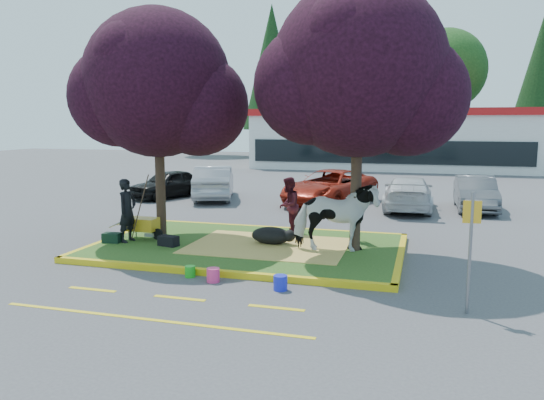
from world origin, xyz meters
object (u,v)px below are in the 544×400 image
(handler, at_px, (127,210))
(bucket_green, at_px, (190,271))
(bucket_blue, at_px, (280,283))
(cow, at_px, (335,217))
(calf, at_px, (271,235))
(bucket_pink, at_px, (213,275))
(sign_post, at_px, (471,241))
(car_silver, at_px, (214,182))
(car_black, at_px, (168,184))
(wheelbarrow, at_px, (142,224))

(handler, bearing_deg, bucket_green, -120.35)
(bucket_blue, bearing_deg, cow, 78.02)
(calf, relative_size, bucket_pink, 3.58)
(handler, bearing_deg, bucket_blue, -109.59)
(bucket_blue, bearing_deg, sign_post, -5.82)
(handler, distance_m, car_silver, 9.45)
(bucket_green, relative_size, car_silver, 0.06)
(sign_post, bearing_deg, calf, 137.77)
(bucket_green, relative_size, car_black, 0.07)
(cow, height_order, bucket_blue, cow)
(car_black, bearing_deg, cow, -22.35)
(cow, bearing_deg, car_black, 35.53)
(bucket_green, bearing_deg, sign_post, -6.94)
(cow, bearing_deg, bucket_green, 122.09)
(wheelbarrow, height_order, bucket_blue, wheelbarrow)
(car_black, distance_m, car_silver, 2.20)
(car_silver, bearing_deg, bucket_green, 91.22)
(wheelbarrow, xyz_separation_m, bucket_blue, (4.92, -2.99, -0.41))
(calf, distance_m, car_black, 11.09)
(calf, distance_m, car_silver, 9.99)
(car_black, xyz_separation_m, car_silver, (2.18, 0.25, 0.11))
(wheelbarrow, relative_size, bucket_green, 6.27)
(sign_post, height_order, bucket_pink, sign_post)
(bucket_pink, relative_size, car_silver, 0.07)
(handler, relative_size, car_silver, 0.38)
(calf, height_order, bucket_green, calf)
(car_black, bearing_deg, bucket_green, -39.86)
(cow, relative_size, bucket_pink, 7.00)
(handler, height_order, sign_post, sign_post)
(bucket_pink, distance_m, car_silver, 12.72)
(sign_post, relative_size, bucket_blue, 7.16)
(handler, distance_m, wheelbarrow, 0.67)
(sign_post, bearing_deg, wheelbarrow, 154.18)
(calf, bearing_deg, car_silver, 108.67)
(wheelbarrow, distance_m, bucket_green, 3.82)
(car_silver, bearing_deg, bucket_pink, 93.64)
(car_black, bearing_deg, car_silver, 27.42)
(car_silver, bearing_deg, cow, 109.70)
(sign_post, bearing_deg, car_silver, 124.75)
(bucket_green, bearing_deg, cow, 43.29)
(bucket_blue, distance_m, car_black, 14.47)
(bucket_blue, height_order, car_black, car_black)
(wheelbarrow, distance_m, bucket_pink, 4.42)
(bucket_green, bearing_deg, calf, 71.37)
(bucket_blue, bearing_deg, car_black, 126.21)
(wheelbarrow, height_order, car_black, car_black)
(handler, bearing_deg, cow, -78.38)
(bucket_green, relative_size, bucket_blue, 0.82)
(bucket_green, xyz_separation_m, car_silver, (-4.15, 11.57, 0.63))
(sign_post, bearing_deg, bucket_pink, 169.98)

